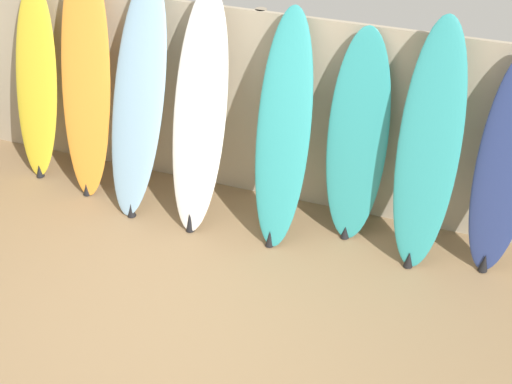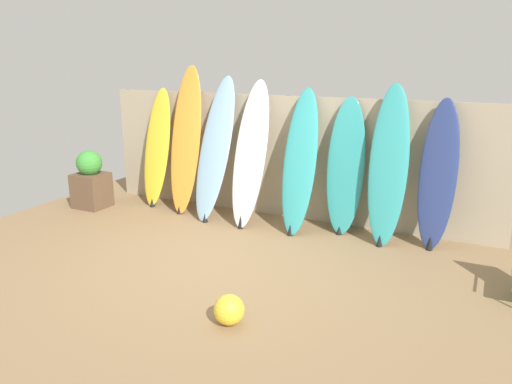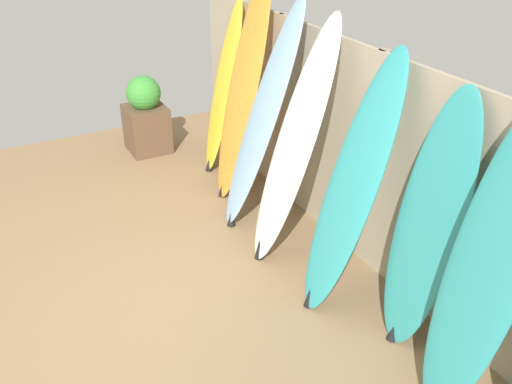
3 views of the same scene
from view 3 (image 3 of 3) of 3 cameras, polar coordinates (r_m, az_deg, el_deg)
ground at (r=4.37m, az=-11.69°, el=-13.26°), size 7.68×7.68×0.00m
fence_back at (r=4.65m, az=11.31°, el=2.95°), size 6.08×0.11×1.80m
surfboard_yellow_0 at (r=6.17m, az=-3.30°, el=10.22°), size 0.53×0.54×1.87m
surfboard_orange_1 at (r=5.57m, az=-1.35°, el=10.10°), size 0.53×0.64×2.22m
surfboard_skyblue_2 at (r=5.09m, az=0.67°, el=7.45°), size 0.61×0.85×2.08m
surfboard_white_3 at (r=4.61m, az=3.84°, el=4.69°), size 0.48×0.76×2.04m
surfboard_teal_4 at (r=4.11m, az=9.60°, el=0.46°), size 0.52×0.79×1.94m
surfboard_teal_5 at (r=3.87m, az=16.83°, el=-3.30°), size 0.54×0.45×1.84m
surfboard_teal_6 at (r=3.42m, az=22.20°, el=-7.01°), size 0.53×0.62×2.03m
planter_box at (r=6.90m, az=-10.96°, el=7.39°), size 0.49×0.46×0.92m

